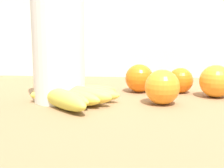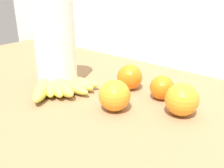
% 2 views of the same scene
% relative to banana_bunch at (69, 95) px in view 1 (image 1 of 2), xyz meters
% --- Properties ---
extents(wall_back, '(2.23, 0.06, 1.30)m').
position_rel_banana_bunch_xyz_m(wall_back, '(0.25, 0.43, -0.25)').
color(wall_back, silver).
rests_on(wall_back, ground).
extents(banana_bunch, '(0.21, 0.21, 0.04)m').
position_rel_banana_bunch_xyz_m(banana_bunch, '(0.00, 0.00, 0.00)').
color(banana_bunch, '#D7D04C').
rests_on(banana_bunch, counter).
extents(orange_back_left, '(0.07, 0.07, 0.07)m').
position_rel_banana_bunch_xyz_m(orange_back_left, '(0.27, 0.14, 0.01)').
color(orange_back_left, orange).
rests_on(orange_back_left, counter).
extents(orange_center, '(0.07, 0.07, 0.07)m').
position_rel_banana_bunch_xyz_m(orange_center, '(0.16, 0.14, 0.02)').
color(orange_center, orange).
rests_on(orange_center, counter).
extents(orange_far_right, '(0.08, 0.08, 0.08)m').
position_rel_banana_bunch_xyz_m(orange_far_right, '(0.35, 0.09, 0.02)').
color(orange_far_right, orange).
rests_on(orange_far_right, counter).
extents(orange_front, '(0.08, 0.08, 0.08)m').
position_rel_banana_bunch_xyz_m(orange_front, '(0.21, 0.01, 0.02)').
color(orange_front, orange).
rests_on(orange_front, counter).
extents(paper_towel_roll, '(0.12, 0.12, 0.31)m').
position_rel_banana_bunch_xyz_m(paper_towel_roll, '(-0.03, 0.03, 0.12)').
color(paper_towel_roll, white).
rests_on(paper_towel_roll, counter).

